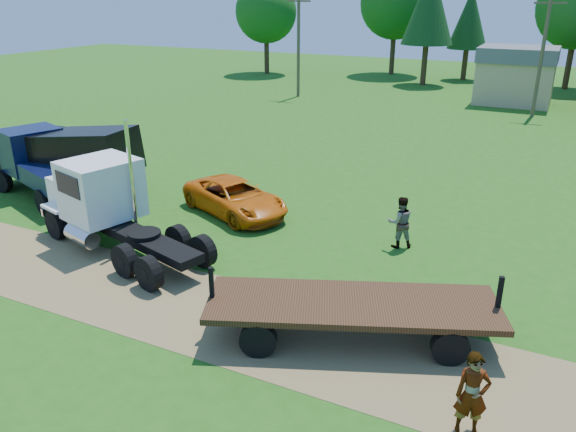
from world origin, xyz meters
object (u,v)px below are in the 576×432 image
at_px(black_dump_truck, 67,156).
at_px(flatbed_trailer, 352,310).
at_px(navy_truck, 39,162).
at_px(white_semi_tractor, 104,202).
at_px(orange_pickup, 235,197).
at_px(spectator_a, 472,394).

xyz_separation_m(black_dump_truck, flatbed_trailer, (16.07, -5.44, -0.99)).
height_order(black_dump_truck, flatbed_trailer, black_dump_truck).
bearing_deg(black_dump_truck, navy_truck, -160.65).
bearing_deg(navy_truck, white_semi_tractor, -4.37).
bearing_deg(flatbed_trailer, orange_pickup, 117.14).
xyz_separation_m(white_semi_tractor, spectator_a, (14.12, -4.22, -0.64)).
bearing_deg(flatbed_trailer, black_dump_truck, 139.13).
relative_size(orange_pickup, flatbed_trailer, 0.64).
bearing_deg(navy_truck, orange_pickup, 30.01).
bearing_deg(white_semi_tractor, black_dump_truck, 163.12).
xyz_separation_m(white_semi_tractor, orange_pickup, (2.82, 4.77, -0.91)).
height_order(flatbed_trailer, spectator_a, flatbed_trailer).
distance_m(black_dump_truck, orange_pickup, 8.47).
bearing_deg(flatbed_trailer, white_semi_tractor, 147.61).
distance_m(black_dump_truck, flatbed_trailer, 17.00).
bearing_deg(black_dump_truck, spectator_a, -25.87).
distance_m(white_semi_tractor, spectator_a, 14.76).
relative_size(white_semi_tractor, navy_truck, 1.15).
relative_size(black_dump_truck, spectator_a, 3.94).
xyz_separation_m(white_semi_tractor, flatbed_trailer, (10.58, -1.91, -0.77)).
xyz_separation_m(white_semi_tractor, black_dump_truck, (-5.49, 3.53, 0.21)).
bearing_deg(black_dump_truck, white_semi_tractor, -37.05).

